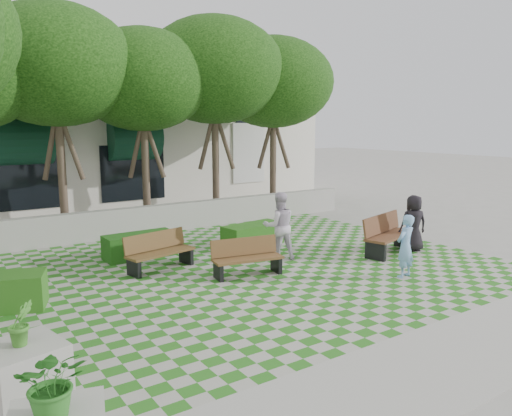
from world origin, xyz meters
TOP-DOWN VIEW (x-y plane):
  - ground at (0.00, 0.00)m, footprint 90.00×90.00m
  - lawn at (0.00, 1.00)m, footprint 12.00×12.00m
  - sidewalk_south at (0.00, -4.70)m, footprint 16.00×2.00m
  - retaining_wall at (0.00, 6.20)m, footprint 15.00×0.36m
  - bench_east at (3.97, 0.13)m, footprint 2.12×1.19m
  - bench_mid at (-0.37, 0.60)m, footprint 1.73×0.84m
  - bench_west at (-1.89, 2.20)m, footprint 1.82×0.93m
  - hedge_midright at (1.34, 2.89)m, footprint 1.93×0.98m
  - hedge_midleft at (-1.87, 3.54)m, footprint 1.87×0.79m
  - planter_back at (-5.72, -2.53)m, footprint 1.03×1.03m
  - person_blue at (2.57, -1.59)m, footprint 0.59×0.44m
  - person_dark at (4.72, -0.11)m, footprint 0.91×0.77m
  - person_white at (1.09, 1.30)m, footprint 1.05×0.93m
  - tree_row at (-1.86, 5.95)m, footprint 17.70×13.40m
  - building at (0.93, 14.08)m, footprint 18.00×8.92m

SIDE VIEW (x-z plane):
  - ground at x=0.00m, z-range 0.00..0.00m
  - sidewalk_south at x=0.00m, z-range 0.00..0.01m
  - lawn at x=0.00m, z-range 0.01..0.01m
  - hedge_midright at x=1.34m, z-range 0.00..0.65m
  - hedge_midleft at x=-1.87m, z-range 0.00..0.65m
  - bench_mid at x=-0.37m, z-range -0.02..0.86m
  - bench_west at x=-1.89m, z-range -0.02..0.89m
  - retaining_wall at x=0.00m, z-range 0.00..0.90m
  - planter_back at x=-5.72m, z-range -0.24..1.19m
  - bench_east at x=3.97m, z-range -0.02..1.04m
  - person_blue at x=2.57m, z-range 0.00..1.48m
  - person_dark at x=4.72m, z-range 0.00..1.58m
  - person_white at x=1.09m, z-range 0.00..1.79m
  - building at x=0.93m, z-range -0.06..5.09m
  - tree_row at x=-1.86m, z-range 1.47..8.88m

